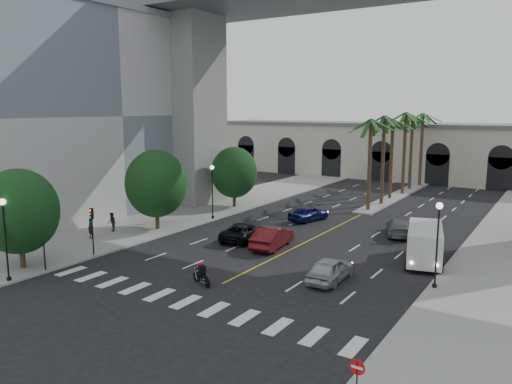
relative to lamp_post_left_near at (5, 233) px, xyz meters
name	(u,v)px	position (x,y,z in m)	size (l,w,h in m)	color
ground	(202,294)	(11.40, 5.00, -3.22)	(140.00, 140.00, 0.00)	black
sidewalk_left	(178,217)	(-3.60, 20.00, -3.15)	(8.00, 100.00, 0.15)	gray
median	(396,196)	(11.40, 43.00, -3.12)	(2.00, 24.00, 0.20)	gray
building_left	(68,112)	(-15.60, 17.00, 7.09)	(16.50, 32.50, 20.60)	beige
pier_building	(432,152)	(11.40, 60.00, 1.04)	(71.00, 10.50, 8.50)	silver
bridge	(390,17)	(14.82, 27.00, 15.29)	(75.00, 13.00, 26.00)	gray
palm_a	(371,125)	(11.40, 33.00, 5.88)	(3.20, 3.20, 10.30)	#47331E
palm_b	(385,121)	(11.50, 37.00, 6.15)	(3.20, 3.20, 10.60)	#47331E
palm_c	(393,124)	(11.20, 41.00, 5.69)	(3.20, 3.20, 10.10)	#47331E
palm_d	(406,117)	(11.55, 45.00, 6.43)	(3.20, 3.20, 10.90)	#47331E
palm_e	(413,120)	(11.30, 49.00, 5.97)	(3.20, 3.20, 10.40)	#47331E
palm_f	(423,118)	(11.60, 53.00, 6.24)	(3.20, 3.20, 10.70)	#47331E
street_tree_near	(19,211)	(-1.60, 2.00, 0.80)	(5.20, 5.20, 6.89)	#382616
street_tree_mid	(156,184)	(-1.60, 15.00, 0.99)	(5.44, 5.44, 7.21)	#382616
street_tree_far	(234,172)	(-1.60, 27.00, 0.68)	(5.04, 5.04, 6.68)	#382616
lamp_post_left_near	(5,233)	(0.00, 0.00, 0.00)	(0.40, 0.40, 5.35)	black
lamp_post_left_far	(212,187)	(0.00, 21.00, 0.00)	(0.40, 0.40, 5.35)	black
lamp_post_right	(438,238)	(22.80, 13.00, 0.00)	(0.40, 0.40, 5.35)	black
traffic_signal_near	(43,235)	(0.10, 2.50, -0.71)	(0.25, 0.18, 3.65)	black
traffic_signal_far	(92,224)	(0.10, 6.50, -0.71)	(0.25, 0.18, 3.65)	black
motorcycle_rider	(202,275)	(10.45, 6.17, -2.56)	(1.90, 0.88, 1.45)	black
car_a	(330,269)	(16.84, 11.08, -2.46)	(1.81, 4.49, 1.53)	#A6A7AB
car_b	(272,237)	(9.90, 15.67, -2.38)	(1.78, 5.09, 1.68)	#541015
car_c	(243,232)	(6.66, 16.32, -2.51)	(2.36, 5.11, 1.42)	black
car_d	(399,227)	(17.13, 24.78, -2.51)	(2.00, 4.91, 1.42)	slate
car_e	(308,213)	(8.10, 25.59, -2.46)	(1.81, 4.49, 1.53)	#0F1447
cargo_van	(425,243)	(20.91, 18.04, -1.79)	(3.62, 6.41, 2.58)	silver
pedestrian_a	(91,228)	(-3.99, 9.63, -2.25)	(0.60, 0.39, 1.64)	black
pedestrian_b	(112,222)	(-4.26, 12.13, -2.24)	(0.80, 0.63, 1.66)	black
do_not_enter_sign	(357,377)	(23.49, -1.66, -1.55)	(0.57, 0.06, 2.31)	black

